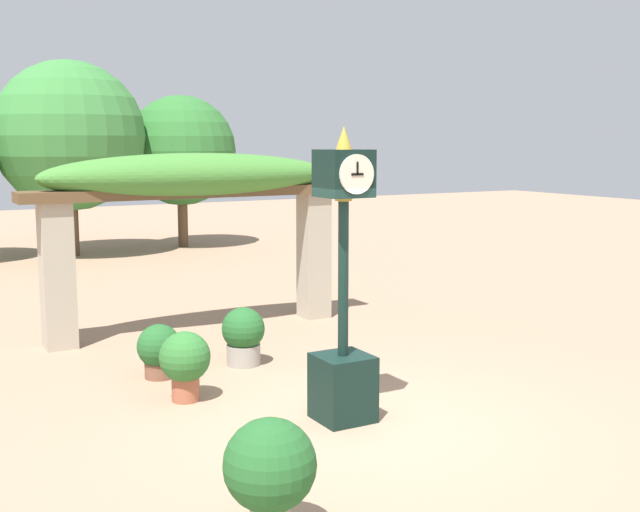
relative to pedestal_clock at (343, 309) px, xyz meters
The scene contains 8 objects.
ground_plane 1.24m from the pedestal_clock, 68.75° to the right, with size 60.00×60.00×0.00m, color #9E7A60.
pedestal_clock is the anchor object (origin of this frame).
pergola 4.72m from the pedestal_clock, 88.88° to the left, with size 5.25×1.04×2.80m.
potted_plant_near_left 2.05m from the pedestal_clock, 131.07° to the left, with size 0.59×0.59×0.81m.
potted_plant_near_right 2.80m from the pedestal_clock, 132.41° to the right, with size 0.71×0.71×0.95m.
potted_plant_far_left 2.89m from the pedestal_clock, 116.42° to the left, with size 0.56×0.56×0.69m.
potted_plant_far_right 2.62m from the pedestal_clock, 91.37° to the left, with size 0.58×0.58×0.78m.
tree_line 14.44m from the pedestal_clock, 88.66° to the left, with size 9.32×3.86×5.04m.
Camera 1 is at (-4.37, -6.89, 2.98)m, focal length 45.00 mm.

